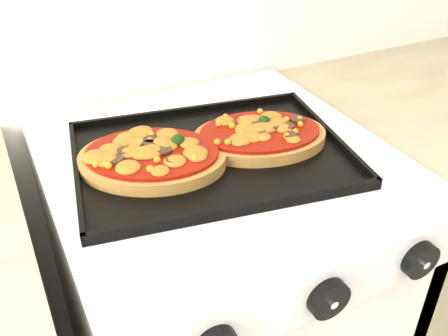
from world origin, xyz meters
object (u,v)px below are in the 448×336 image
pizza_right (260,135)px  pizza_left (152,156)px  baking_tray (211,153)px  stove (219,321)px

pizza_right → pizza_left: bearing=175.3°
baking_tray → pizza_left: size_ratio=1.88×
pizza_left → pizza_right: bearing=-4.7°
stove → pizza_left: pizza_left is taller
pizza_left → pizza_right: 0.20m
pizza_left → pizza_right: same height
stove → baking_tray: (-0.02, -0.02, 0.47)m
baking_tray → pizza_left: (-0.10, 0.01, 0.02)m
stove → pizza_left: bearing=-178.2°
stove → pizza_right: bearing=-15.3°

